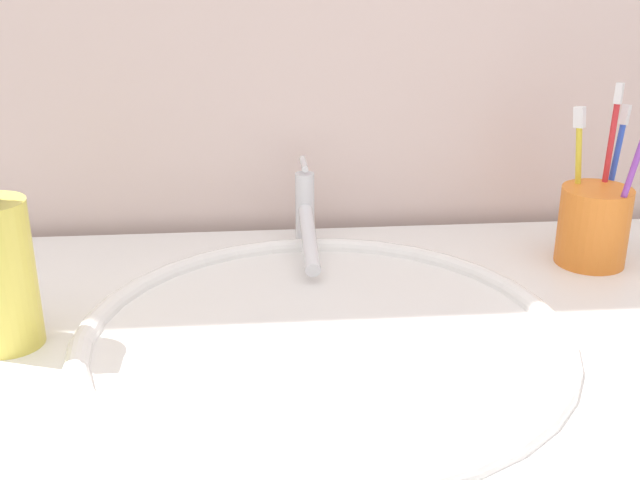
{
  "coord_description": "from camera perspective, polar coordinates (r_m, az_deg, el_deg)",
  "views": [
    {
      "loc": [
        -0.07,
        -0.71,
        1.25
      ],
      "look_at": [
        -0.01,
        -0.0,
        0.97
      ],
      "focal_mm": 44.08,
      "sensor_mm": 36.0,
      "label": 1
    }
  ],
  "objects": [
    {
      "name": "sink_basin",
      "position": [
        0.79,
        0.19,
        -9.03
      ],
      "size": [
        0.49,
        0.49,
        0.1
      ],
      "color": "white",
      "rests_on": "vanity_counter"
    },
    {
      "name": "faucet",
      "position": [
        0.96,
        -0.99,
        1.54
      ],
      "size": [
        0.02,
        0.18,
        0.1
      ],
      "color": "silver",
      "rests_on": "sink_basin"
    },
    {
      "name": "toothbrush_cup",
      "position": [
        0.98,
        19.23,
        0.96
      ],
      "size": [
        0.08,
        0.08,
        0.09
      ],
      "primitive_type": "cylinder",
      "color": "orange",
      "rests_on": "vanity_counter"
    },
    {
      "name": "toothbrush_red",
      "position": [
        0.99,
        20.21,
        5.53
      ],
      "size": [
        0.02,
        0.03,
        0.2
      ],
      "color": "red",
      "rests_on": "toothbrush_cup"
    },
    {
      "name": "toothbrush_yellow",
      "position": [
        0.97,
        18.24,
        4.72
      ],
      "size": [
        0.02,
        0.03,
        0.18
      ],
      "color": "yellow",
      "rests_on": "toothbrush_cup"
    },
    {
      "name": "toothbrush_purple",
      "position": [
        0.94,
        21.57,
        4.12
      ],
      "size": [
        0.03,
        0.04,
        0.19
      ],
      "color": "purple",
      "rests_on": "toothbrush_cup"
    },
    {
      "name": "toothbrush_blue",
      "position": [
        1.01,
        20.54,
        4.84
      ],
      "size": [
        0.04,
        0.04,
        0.18
      ],
      "color": "blue",
      "rests_on": "toothbrush_cup"
    },
    {
      "name": "soap_dispenser",
      "position": [
        0.79,
        -22.23,
        -2.21
      ],
      "size": [
        0.06,
        0.06,
        0.18
      ],
      "color": "#DBCC4C",
      "rests_on": "vanity_counter"
    }
  ]
}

